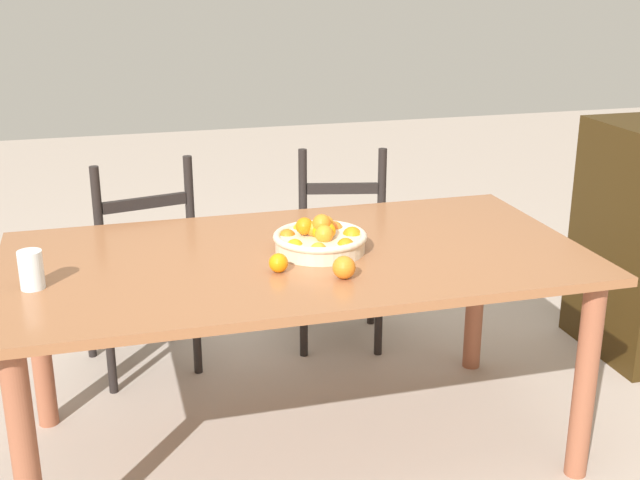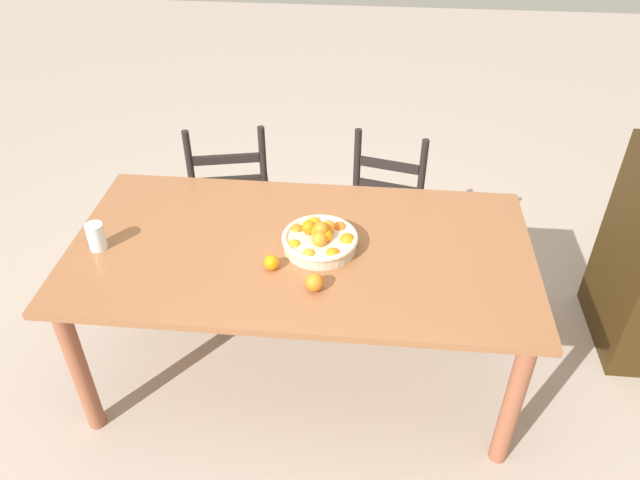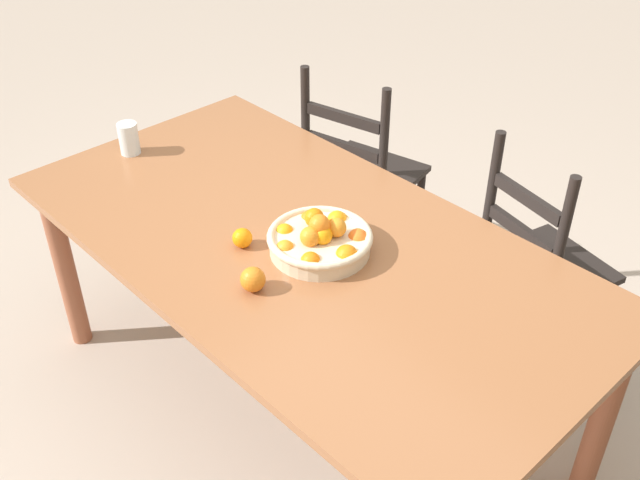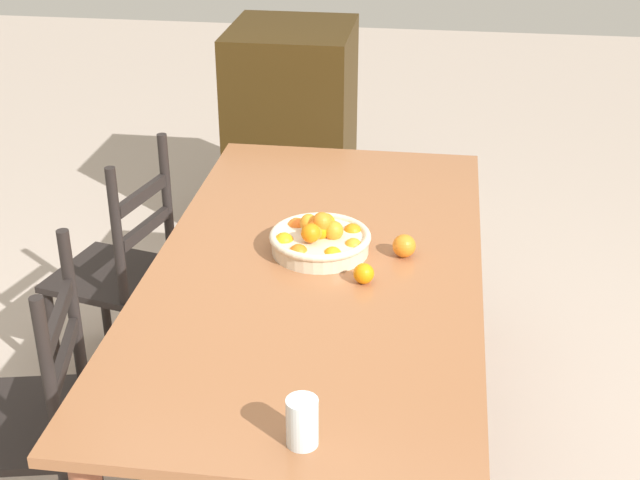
% 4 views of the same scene
% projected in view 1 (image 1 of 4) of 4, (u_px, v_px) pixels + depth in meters
% --- Properties ---
extents(ground_plane, '(12.00, 12.00, 0.00)m').
position_uv_depth(ground_plane, '(298.00, 447.00, 3.00)').
color(ground_plane, '#B2A294').
extents(dining_table, '(1.94, 1.00, 0.75)m').
position_uv_depth(dining_table, '(297.00, 280.00, 2.79)').
color(dining_table, '#965D39').
rests_on(dining_table, ground).
extents(chair_near_window, '(0.50, 0.50, 0.95)m').
position_uv_depth(chair_near_window, '(140.00, 273.00, 3.44)').
color(chair_near_window, black).
rests_on(chair_near_window, ground).
extents(chair_by_cabinet, '(0.47, 0.47, 0.94)m').
position_uv_depth(chair_by_cabinet, '(340.00, 255.00, 3.69)').
color(chair_by_cabinet, black).
rests_on(chair_by_cabinet, ground).
extents(fruit_bowl, '(0.32, 0.32, 0.13)m').
position_uv_depth(fruit_bowl, '(320.00, 239.00, 2.77)').
color(fruit_bowl, beige).
rests_on(fruit_bowl, dining_table).
extents(orange_loose_0, '(0.06, 0.06, 0.06)m').
position_uv_depth(orange_loose_0, '(279.00, 263.00, 2.59)').
color(orange_loose_0, orange).
rests_on(orange_loose_0, dining_table).
extents(orange_loose_1, '(0.07, 0.07, 0.07)m').
position_uv_depth(orange_loose_1, '(344.00, 267.00, 2.53)').
color(orange_loose_1, orange).
rests_on(orange_loose_1, dining_table).
extents(drinking_glass, '(0.07, 0.07, 0.12)m').
position_uv_depth(drinking_glass, '(31.00, 270.00, 2.45)').
color(drinking_glass, silver).
rests_on(drinking_glass, dining_table).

